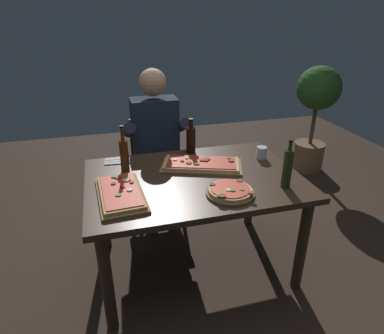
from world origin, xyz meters
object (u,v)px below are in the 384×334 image
Objects in this scene: vinegar_bottle_green at (124,154)px; potted_plant_corner at (316,108)px; pizza_round_far at (230,191)px; seated_diner at (156,140)px; pizza_rectangular_left at (121,193)px; diner_chair at (155,162)px; pizza_rectangular_front at (201,164)px; tumbler_near_camera at (262,153)px; wine_bottle_dark at (287,168)px; dining_table at (194,190)px; oil_bottle_amber at (191,139)px.

vinegar_bottle_green is 0.27× the size of potted_plant_corner.
seated_diner is at bearing 104.92° from pizza_round_far.
pizza_round_far is (0.63, -0.15, -0.00)m from pizza_rectangular_left.
pizza_rectangular_left is 1.56× the size of vinegar_bottle_green.
diner_chair is 0.65× the size of seated_diner.
tumbler_near_camera reaches higher than pizza_rectangular_front.
pizza_rectangular_left is at bearing -155.65° from pizza_rectangular_front.
seated_diner reaches higher than potted_plant_corner.
seated_diner reaches higher than tumbler_near_camera.
wine_bottle_dark is 0.23× the size of seated_diner.
dining_table is 0.52m from pizza_rectangular_left.
pizza_rectangular_left is 1.09m from tumbler_near_camera.
oil_bottle_amber is at bearing -153.31° from potted_plant_corner.
vinegar_bottle_green is at bearing -115.50° from diner_chair.
pizza_round_far is at bearing -85.60° from oil_bottle_amber.
vinegar_bottle_green is (0.06, 0.35, 0.10)m from pizza_rectangular_left.
pizza_round_far is at bearing -133.55° from tumbler_near_camera.
dining_table is at bearing 151.66° from wine_bottle_dark.
potted_plant_corner is at bearing 33.84° from pizza_rectangular_front.
pizza_rectangular_front is 0.42m from pizza_round_far.
pizza_rectangular_front is 0.46× the size of seated_diner.
potted_plant_corner reaches higher than pizza_round_far.
vinegar_bottle_green reaches higher than pizza_round_far.
wine_bottle_dark reaches higher than dining_table.
dining_table is 0.75m from seated_diner.
pizza_round_far is 2.24m from potted_plant_corner.
potted_plant_corner is at bearing 50.75° from wine_bottle_dark.
wine_bottle_dark reaches higher than tumbler_near_camera.
potted_plant_corner is (1.77, 1.26, 0.11)m from dining_table.
tumbler_near_camera is (0.42, 0.44, 0.03)m from pizza_round_far.
vinegar_bottle_green is 0.80m from diner_chair.
diner_chair is (-0.22, 0.44, -0.36)m from oil_bottle_amber.
wine_bottle_dark is 1.36m from diner_chair.
diner_chair is at bearing 90.00° from seated_diner.
dining_table is 4.78× the size of pizza_round_far.
oil_bottle_amber is (-0.05, 0.69, 0.09)m from pizza_round_far.
tumbler_near_camera is 1.02m from diner_chair.
seated_diner reaches higher than pizza_rectangular_left.
wine_bottle_dark is 1.99m from potted_plant_corner.
tumbler_near_camera is (0.47, 0.03, 0.03)m from pizza_rectangular_front.
oil_bottle_amber is (-0.00, 0.28, 0.09)m from pizza_rectangular_front.
vinegar_bottle_green is (-0.43, 0.22, 0.22)m from dining_table.
vinegar_bottle_green is at bearing -120.46° from seated_diner.
tumbler_near_camera is at bearing 3.21° from pizza_rectangular_front.
pizza_rectangular_left is 0.94m from seated_diner.
wine_bottle_dark reaches higher than pizza_rectangular_left.
potted_plant_corner reaches higher than vinegar_bottle_green.
tumbler_near_camera is at bearing -137.67° from potted_plant_corner.
pizza_rectangular_left is 1.72× the size of pizza_round_far.
tumbler_near_camera is at bearing 15.95° from dining_table.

